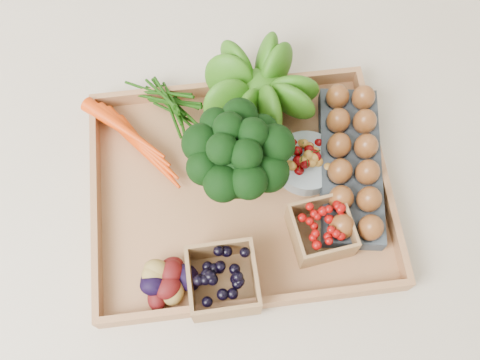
{
  "coord_description": "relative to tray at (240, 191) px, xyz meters",
  "views": [
    {
      "loc": [
        -0.05,
        -0.38,
        0.95
      ],
      "look_at": [
        0.0,
        0.0,
        0.06
      ],
      "focal_mm": 40.0,
      "sensor_mm": 36.0,
      "label": 1
    }
  ],
  "objects": [
    {
      "name": "cherry_bowl",
      "position": [
        0.13,
        0.03,
        0.02
      ],
      "size": [
        0.12,
        0.12,
        0.03
      ],
      "primitive_type": "cylinder",
      "color": "#8C9EA5",
      "rests_on": "tray"
    },
    {
      "name": "potatoes",
      "position": [
        -0.15,
        -0.16,
        0.04
      ],
      "size": [
        0.12,
        0.12,
        0.07
      ],
      "primitive_type": null,
      "color": "#3E0A0B",
      "rests_on": "tray"
    },
    {
      "name": "broccoli",
      "position": [
        -0.0,
        0.01,
        0.08
      ],
      "size": [
        0.19,
        0.19,
        0.15
      ],
      "primitive_type": null,
      "color": "black",
      "rests_on": "tray"
    },
    {
      "name": "punnet_raspberry",
      "position": [
        0.13,
        -0.11,
        0.04
      ],
      "size": [
        0.11,
        0.11,
        0.07
      ],
      "primitive_type": "cube",
      "rotation": [
        0.0,
        0.0,
        0.12
      ],
      "color": "#7C0705",
      "rests_on": "tray"
    },
    {
      "name": "tray",
      "position": [
        0.0,
        0.0,
        0.0
      ],
      "size": [
        0.55,
        0.45,
        0.01
      ],
      "primitive_type": "cube",
      "color": "#B07749",
      "rests_on": "ground"
    },
    {
      "name": "lettuce",
      "position": [
        0.06,
        0.18,
        0.08
      ],
      "size": [
        0.15,
        0.15,
        0.15
      ],
      "primitive_type": "sphere",
      "color": "#26550D",
      "rests_on": "tray"
    },
    {
      "name": "egg_carton",
      "position": [
        0.21,
        0.01,
        0.03
      ],
      "size": [
        0.16,
        0.33,
        0.04
      ],
      "primitive_type": "cube",
      "rotation": [
        0.0,
        0.0,
        -0.17
      ],
      "color": "#3D454D",
      "rests_on": "tray"
    },
    {
      "name": "carrots",
      "position": [
        -0.19,
        0.12,
        0.03
      ],
      "size": [
        0.2,
        0.15,
        0.05
      ],
      "primitive_type": null,
      "color": "#DD3907",
      "rests_on": "tray"
    },
    {
      "name": "punnet_blackberry",
      "position": [
        -0.05,
        -0.18,
        0.05
      ],
      "size": [
        0.12,
        0.12,
        0.08
      ],
      "primitive_type": "cube",
      "rotation": [
        0.0,
        0.0,
        0.02
      ],
      "color": "black",
      "rests_on": "tray"
    },
    {
      "name": "ground",
      "position": [
        0.0,
        0.0,
        -0.01
      ],
      "size": [
        4.0,
        4.0,
        0.0
      ],
      "primitive_type": "plane",
      "color": "beige",
      "rests_on": "ground"
    }
  ]
}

